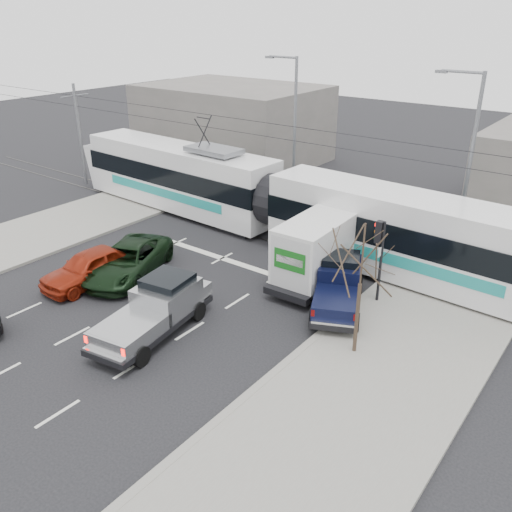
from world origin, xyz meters
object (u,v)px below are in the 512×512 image
Objects in this scene: red_car at (90,267)px; navy_pickup at (339,284)px; street_lamp_near at (467,155)px; tram at (276,201)px; street_lamp_far at (292,122)px; bare_tree at (362,261)px; traffic_signal at (380,244)px; box_truck at (320,250)px; silver_pickup at (158,308)px; green_car at (128,260)px.

navy_pickup is at bearing 28.03° from red_car.
street_lamp_near reaches higher than navy_pickup.
street_lamp_far is at bearing 118.89° from tram.
bare_tree is at bearing 12.02° from red_car.
bare_tree is 4.51m from navy_pickup.
traffic_signal is 0.40× the size of street_lamp_far.
box_truck is 10.58m from red_car.
silver_pickup is at bearing -155.29° from bare_tree.
silver_pickup is 5.36m from green_car.
red_car is at bearing -131.52° from street_lamp_near.
green_car is (-11.32, -12.13, -4.34)m from street_lamp_near.
red_car is (-0.61, -15.68, -4.32)m from street_lamp_far.
silver_pickup is (4.89, -16.67, -4.09)m from street_lamp_far.
silver_pickup is 8.05m from box_truck.
traffic_signal is 2.38m from navy_pickup.
bare_tree reaches higher than red_car.
traffic_signal reaches higher than green_car.
box_truck is 2.50m from navy_pickup.
green_car is at bearing 143.04° from silver_pickup.
red_car is at bearing 161.22° from silver_pickup.
street_lamp_near reaches higher than bare_tree.
red_car is at bearing -178.87° from navy_pickup.
navy_pickup is (6.50, -4.61, -1.08)m from tram.
street_lamp_near is 8.85m from box_truck.
tram is 5.26× the size of green_car.
street_lamp_far is 16.27m from red_car.
tram reaches higher than bare_tree.
bare_tree is at bearing -88.58° from street_lamp_near.
tram is 6.26× the size of red_car.
silver_pickup is 1.12× the size of navy_pickup.
tram is at bearing -63.52° from street_lamp_far.
tram reaches higher than navy_pickup.
silver_pickup is 7.56m from navy_pickup.
tram reaches higher than traffic_signal.
street_lamp_near is 9.83m from navy_pickup.
navy_pickup is 1.12× the size of red_car.
silver_pickup is 5.59m from red_car.
street_lamp_near is 16.61m from silver_pickup.
tram is at bearing 139.81° from bare_tree.
tram is (-8.45, -4.12, -3.00)m from street_lamp_near.
red_car is at bearing -108.52° from tram.
box_truck is at bearing 133.32° from bare_tree.
tram is at bearing 156.03° from traffic_signal.
bare_tree is 0.96× the size of navy_pickup.
red_car reaches higher than green_car.
street_lamp_far is (-11.79, 13.50, 1.32)m from bare_tree.
traffic_signal is at bearing -21.56° from tram.
tram is at bearing 119.83° from navy_pickup.
silver_pickup is at bearing -50.00° from green_car.
red_car is (-10.16, -4.95, -0.23)m from navy_pickup.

